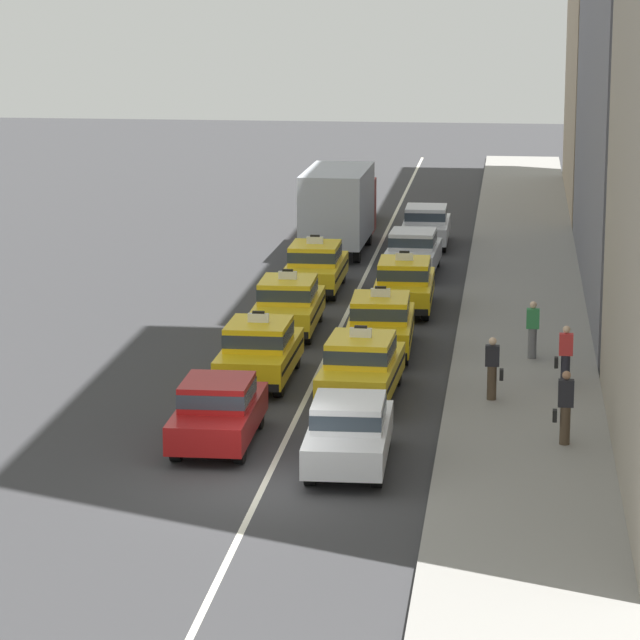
{
  "coord_description": "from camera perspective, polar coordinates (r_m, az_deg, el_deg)",
  "views": [
    {
      "loc": [
        5.25,
        -33.87,
        11.24
      ],
      "look_at": [
        -0.05,
        11.12,
        1.3
      ],
      "focal_mm": 94.06,
      "sensor_mm": 36.0,
      "label": 1
    }
  ],
  "objects": [
    {
      "name": "sedan_right_fifth",
      "position": [
        59.94,
        3.18,
        2.37
      ],
      "size": [
        1.89,
        4.35,
        1.58
      ],
      "color": "black",
      "rests_on": "ground"
    },
    {
      "name": "pedestrian_mid_block",
      "position": [
        42.61,
        5.89,
        -1.65
      ],
      "size": [
        0.47,
        0.24,
        1.62
      ],
      "color": "#473828",
      "rests_on": "sidewalk_curb"
    },
    {
      "name": "taxi_right_fourth",
      "position": [
        53.74,
        2.88,
        1.24
      ],
      "size": [
        1.89,
        4.59,
        1.96
      ],
      "color": "black",
      "rests_on": "ground"
    },
    {
      "name": "taxi_left_third",
      "position": [
        50.59,
        -1.09,
        0.55
      ],
      "size": [
        1.88,
        4.58,
        1.96
      ],
      "color": "black",
      "rests_on": "ground"
    },
    {
      "name": "taxi_right_third",
      "position": [
        48.03,
        2.07,
        -0.09
      ],
      "size": [
        1.94,
        4.61,
        1.96
      ],
      "color": "black",
      "rests_on": "ground"
    },
    {
      "name": "box_truck_left_fifth",
      "position": [
        64.32,
        0.67,
        3.92
      ],
      "size": [
        2.4,
        7.0,
        3.27
      ],
      "color": "black",
      "rests_on": "ground"
    },
    {
      "name": "lane_stripe_left_right",
      "position": [
        55.28,
        1.13,
        0.65
      ],
      "size": [
        0.14,
        80.0,
        0.01
      ],
      "primitive_type": "cube",
      "color": "silver",
      "rests_on": "ground"
    },
    {
      "name": "sidewalk_curb",
      "position": [
        50.14,
        6.95,
        -0.59
      ],
      "size": [
        4.0,
        90.0,
        0.15
      ],
      "primitive_type": "cube",
      "color": "gray",
      "rests_on": "ground"
    },
    {
      "name": "pedestrian_trailing",
      "position": [
        47.07,
        7.25,
        -0.32
      ],
      "size": [
        0.36,
        0.24,
        1.63
      ],
      "color": "slate",
      "rests_on": "sidewalk_curb"
    },
    {
      "name": "ground_plane",
      "position": [
        36.08,
        -2.0,
        -5.79
      ],
      "size": [
        160.0,
        160.0,
        0.0
      ],
      "primitive_type": "plane",
      "color": "#353538"
    },
    {
      "name": "taxi_left_fourth",
      "position": [
        56.73,
        -0.16,
        1.85
      ],
      "size": [
        1.84,
        4.57,
        1.96
      ],
      "color": "black",
      "rests_on": "ground"
    },
    {
      "name": "sedan_right_nearest",
      "position": [
        37.36,
        0.99,
        -3.78
      ],
      "size": [
        1.85,
        4.34,
        1.58
      ],
      "color": "black",
      "rests_on": "ground"
    },
    {
      "name": "sedan_right_sixth",
      "position": [
        65.77,
        3.63,
        3.26
      ],
      "size": [
        1.79,
        4.31,
        1.58
      ],
      "color": "black",
      "rests_on": "ground"
    },
    {
      "name": "taxi_right_second",
      "position": [
        43.0,
        1.41,
        -1.57
      ],
      "size": [
        1.98,
        4.62,
        1.96
      ],
      "color": "black",
      "rests_on": "ground"
    },
    {
      "name": "sedan_left_nearest",
      "position": [
        39.11,
        -3.5,
        -3.06
      ],
      "size": [
        1.8,
        4.32,
        1.58
      ],
      "color": "black",
      "rests_on": "ground"
    },
    {
      "name": "pedestrian_near_crosswalk",
      "position": [
        38.94,
        8.34,
        -2.96
      ],
      "size": [
        0.47,
        0.24,
        1.75
      ],
      "color": "#473828",
      "rests_on": "sidewalk_curb"
    },
    {
      "name": "taxi_left_second",
      "position": [
        44.74,
        -2.08,
        -1.02
      ],
      "size": [
        1.84,
        4.57,
        1.96
      ],
      "color": "black",
      "rests_on": "ground"
    },
    {
      "name": "taxi_left_sixth",
      "position": [
        71.02,
        1.01,
        3.98
      ],
      "size": [
        1.9,
        4.59,
        1.96
      ],
      "color": "black",
      "rests_on": "ground"
    },
    {
      "name": "pedestrian_by_storefront",
      "position": [
        44.21,
        8.34,
        -1.21
      ],
      "size": [
        0.47,
        0.24,
        1.61
      ],
      "color": "#23232D",
      "rests_on": "sidewalk_curb"
    }
  ]
}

